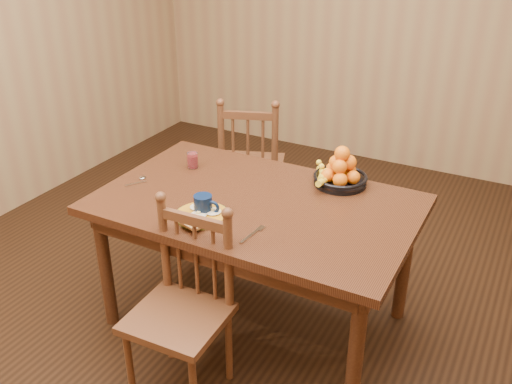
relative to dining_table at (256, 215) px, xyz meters
The scene contains 10 objects.
room 0.68m from the dining_table, ahead, with size 4.52×5.02×2.72m.
dining_table is the anchor object (origin of this frame).
chair_far 1.09m from the dining_table, 119.89° to the left, with size 0.55×0.54×0.96m.
chair_near 0.63m from the dining_table, 96.59° to the right, with size 0.43×0.41×0.92m.
breakfast_plate 0.32m from the dining_table, 119.38° to the right, with size 0.26×0.30×0.04m.
fork 0.34m from the dining_table, 64.04° to the right, with size 0.04×0.18×0.00m.
spoon 0.68m from the dining_table, behind, with size 0.08×0.15×0.01m.
coffee_mug 0.32m from the dining_table, 122.76° to the right, with size 0.13×0.09×0.10m.
juice_glass 0.56m from the dining_table, 159.45° to the left, with size 0.06×0.06×0.09m.
fruit_bowl 0.51m from the dining_table, 51.37° to the left, with size 0.32×0.32×0.22m.
Camera 1 is at (1.20, -2.26, 2.10)m, focal length 40.00 mm.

